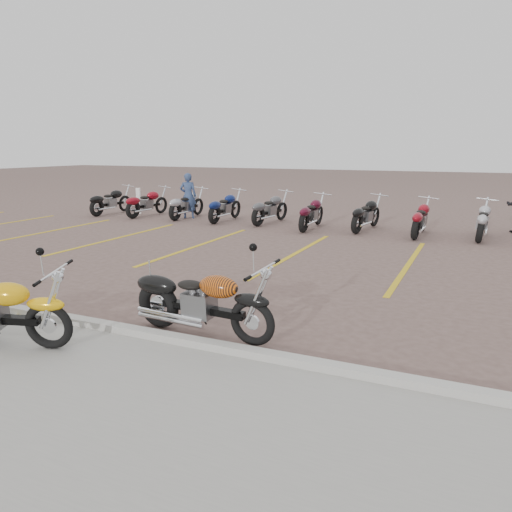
{
  "coord_description": "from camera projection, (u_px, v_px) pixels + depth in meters",
  "views": [
    {
      "loc": [
        4.08,
        -7.24,
        2.56
      ],
      "look_at": [
        0.65,
        0.3,
        0.75
      ],
      "focal_mm": 35.0,
      "sensor_mm": 36.0,
      "label": 1
    }
  ],
  "objects": [
    {
      "name": "bg_bike_row",
      "position": [
        365.0,
        214.0,
        15.4
      ],
      "size": [
        20.62,
        2.05,
        1.1
      ],
      "color": "black",
      "rests_on": "ground"
    },
    {
      "name": "parking_stripes",
      "position": [
        294.0,
        254.0,
        12.19
      ],
      "size": [
        38.0,
        5.5,
        0.01
      ],
      "primitive_type": null,
      "color": "gold",
      "rests_on": "ground"
    },
    {
      "name": "person_a",
      "position": [
        188.0,
        196.0,
        18.2
      ],
      "size": [
        0.71,
        0.6,
        1.65
      ],
      "primitive_type": "imported",
      "rotation": [
        0.0,
        0.0,
        3.55
      ],
      "color": "navy",
      "rests_on": "ground"
    },
    {
      "name": "ground",
      "position": [
        215.0,
        298.0,
        8.64
      ],
      "size": [
        100.0,
        100.0,
        0.0
      ],
      "primitive_type": "plane",
      "color": "#755953",
      "rests_on": "ground"
    },
    {
      "name": "curb",
      "position": [
        144.0,
        333.0,
        6.84
      ],
      "size": [
        60.0,
        0.18,
        0.12
      ],
      "primitive_type": "cube",
      "color": "#ADAAA3",
      "rests_on": "ground"
    },
    {
      "name": "flame_cruiser",
      "position": [
        200.0,
        304.0,
        6.84
      ],
      "size": [
        2.22,
        0.37,
        0.91
      ],
      "rotation": [
        0.06,
        0.0,
        -0.07
      ],
      "color": "black",
      "rests_on": "ground"
    },
    {
      "name": "bollard",
      "position": [
        139.0,
        201.0,
        19.55
      ],
      "size": [
        0.2,
        0.2,
        1.0
      ],
      "primitive_type": "cube",
      "rotation": [
        0.0,
        0.0,
        0.41
      ],
      "color": "white",
      "rests_on": "ground"
    }
  ]
}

